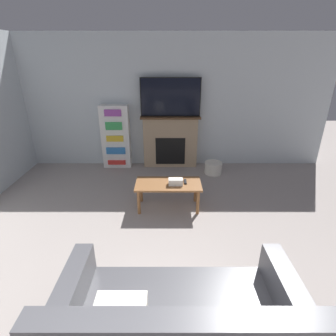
{
  "coord_description": "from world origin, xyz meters",
  "views": [
    {
      "loc": [
        0.05,
        -0.75,
        2.29
      ],
      "look_at": [
        0.07,
        2.85,
        0.72
      ],
      "focal_mm": 28.0,
      "sensor_mm": 36.0,
      "label": 1
    }
  ],
  "objects_px": {
    "coffee_table": "(167,187)",
    "storage_basket": "(212,168)",
    "tv": "(169,97)",
    "fireplace": "(169,141)",
    "couch": "(178,332)",
    "bookshelf": "(115,137)"
  },
  "relations": [
    {
      "from": "coffee_table",
      "to": "bookshelf",
      "type": "distance_m",
      "value": 2.09
    },
    {
      "from": "fireplace",
      "to": "tv",
      "type": "height_order",
      "value": "tv"
    },
    {
      "from": "storage_basket",
      "to": "fireplace",
      "type": "bearing_deg",
      "value": 154.21
    },
    {
      "from": "fireplace",
      "to": "storage_basket",
      "type": "relative_size",
      "value": 3.48
    },
    {
      "from": "tv",
      "to": "couch",
      "type": "bearing_deg",
      "value": -89.55
    },
    {
      "from": "coffee_table",
      "to": "storage_basket",
      "type": "distance_m",
      "value": 1.65
    },
    {
      "from": "fireplace",
      "to": "couch",
      "type": "bearing_deg",
      "value": -89.55
    },
    {
      "from": "fireplace",
      "to": "coffee_table",
      "type": "bearing_deg",
      "value": -91.47
    },
    {
      "from": "coffee_table",
      "to": "storage_basket",
      "type": "height_order",
      "value": "coffee_table"
    },
    {
      "from": "bookshelf",
      "to": "storage_basket",
      "type": "relative_size",
      "value": 3.75
    },
    {
      "from": "couch",
      "to": "coffee_table",
      "type": "height_order",
      "value": "couch"
    },
    {
      "from": "couch",
      "to": "coffee_table",
      "type": "relative_size",
      "value": 1.79
    },
    {
      "from": "tv",
      "to": "storage_basket",
      "type": "distance_m",
      "value": 1.69
    },
    {
      "from": "coffee_table",
      "to": "couch",
      "type": "bearing_deg",
      "value": -88.09
    },
    {
      "from": "fireplace",
      "to": "storage_basket",
      "type": "bearing_deg",
      "value": -25.79
    },
    {
      "from": "tv",
      "to": "storage_basket",
      "type": "xyz_separation_m",
      "value": [
        0.89,
        -0.41,
        -1.37
      ]
    },
    {
      "from": "fireplace",
      "to": "couch",
      "type": "distance_m",
      "value": 4.09
    },
    {
      "from": "coffee_table",
      "to": "storage_basket",
      "type": "bearing_deg",
      "value": 54.81
    },
    {
      "from": "fireplace",
      "to": "coffee_table",
      "type": "xyz_separation_m",
      "value": [
        -0.05,
        -1.76,
        -0.18
      ]
    },
    {
      "from": "bookshelf",
      "to": "storage_basket",
      "type": "distance_m",
      "value": 2.17
    },
    {
      "from": "tv",
      "to": "coffee_table",
      "type": "relative_size",
      "value": 1.19
    },
    {
      "from": "bookshelf",
      "to": "fireplace",
      "type": "bearing_deg",
      "value": 1.09
    }
  ]
}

